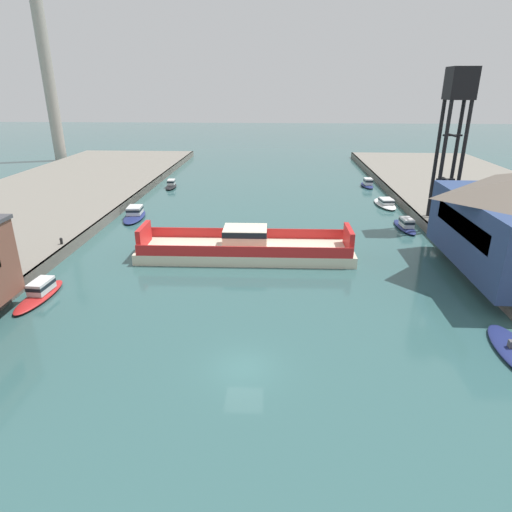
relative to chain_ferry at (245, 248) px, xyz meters
name	(u,v)px	position (x,y,z in m)	size (l,w,h in m)	color
ground_plane	(244,368)	(1.37, -19.58, -1.01)	(400.00, 400.00, 0.00)	#335B5B
chain_ferry	(245,248)	(0.00, 0.00, 0.00)	(22.46, 6.27, 3.30)	beige
moored_boat_near_left	(135,214)	(-16.21, 13.68, -0.43)	(3.16, 7.33, 1.55)	navy
moored_boat_near_right	(171,185)	(-15.70, 32.83, -0.48)	(2.05, 5.32, 1.42)	black
moored_boat_mid_left	(385,203)	(19.44, 22.04, -0.56)	(3.21, 7.19, 1.22)	white
moored_boat_mid_right	(405,225)	(19.40, 10.54, -0.44)	(2.31, 6.48, 1.52)	navy
moored_boat_far_right	(40,292)	(-16.71, -10.54, -0.46)	(2.27, 6.78, 1.47)	red
moored_boat_upstream_a	(367,184)	(19.23, 35.44, -0.41)	(2.13, 5.46, 1.59)	navy
crane_tower	(457,106)	(23.79, 11.44, 13.73)	(2.92, 2.92, 17.67)	black
bollard_left_far	(61,241)	(-19.48, -0.56, 0.63)	(0.32, 0.32, 0.71)	black
bollard_right_far	(462,246)	(22.22, 0.04, 0.63)	(0.32, 0.32, 0.71)	black
smokestack_distant_a	(47,70)	(-49.55, 61.70, 19.16)	(2.91, 2.91, 38.26)	#9E998E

